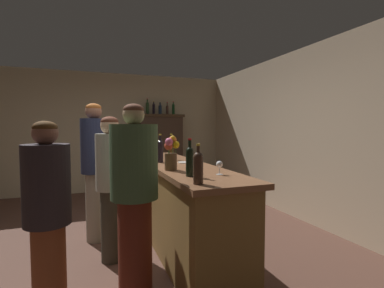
{
  "coord_description": "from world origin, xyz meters",
  "views": [
    {
      "loc": [
        -0.41,
        -3.38,
        1.45
      ],
      "look_at": [
        0.73,
        -0.31,
        1.26
      ],
      "focal_mm": 26.32,
      "sensor_mm": 36.0,
      "label": 1
    }
  ],
  "objects_px": {
    "wine_bottle_chardonnay": "(160,150)",
    "patron_in_navy": "(48,216)",
    "wine_glass_mid": "(219,165)",
    "cheese_plate": "(183,162)",
    "display_bottle_left": "(147,107)",
    "wine_bottle_malbec": "(171,148)",
    "display_bottle_right": "(173,109)",
    "wine_glass_rear": "(192,161)",
    "patron_in_grey": "(111,181)",
    "bar_counter": "(177,204)",
    "flower_arrangement": "(171,153)",
    "patron_near_entrance": "(135,195)",
    "display_bottle_midright": "(167,109)",
    "wine_bottle_syrah": "(198,166)",
    "patron_tall": "(95,165)",
    "display_bottle_center": "(160,109)",
    "wine_glass_front": "(142,148)",
    "display_bottle_midleft": "(154,108)",
    "display_cabinet": "(161,151)",
    "wine_bottle_rose": "(190,160)"
  },
  "relations": [
    {
      "from": "wine_bottle_chardonnay",
      "to": "patron_in_navy",
      "type": "relative_size",
      "value": 0.24
    },
    {
      "from": "wine_glass_mid",
      "to": "cheese_plate",
      "type": "xyz_separation_m",
      "value": [
        -0.04,
        0.92,
        -0.08
      ]
    },
    {
      "from": "wine_bottle_chardonnay",
      "to": "display_bottle_left",
      "type": "xyz_separation_m",
      "value": [
        0.45,
        3.0,
        0.74
      ]
    },
    {
      "from": "wine_bottle_malbec",
      "to": "wine_bottle_chardonnay",
      "type": "bearing_deg",
      "value": -131.04
    },
    {
      "from": "wine_glass_mid",
      "to": "display_bottle_right",
      "type": "height_order",
      "value": "display_bottle_right"
    },
    {
      "from": "wine_glass_rear",
      "to": "patron_in_grey",
      "type": "height_order",
      "value": "patron_in_grey"
    },
    {
      "from": "bar_counter",
      "to": "wine_glass_mid",
      "type": "xyz_separation_m",
      "value": [
        0.12,
        -0.92,
        0.59
      ]
    },
    {
      "from": "flower_arrangement",
      "to": "patron_near_entrance",
      "type": "xyz_separation_m",
      "value": [
        -0.44,
        -0.42,
        -0.3
      ]
    },
    {
      "from": "display_bottle_midright",
      "to": "wine_glass_rear",
      "type": "bearing_deg",
      "value": -101.96
    },
    {
      "from": "cheese_plate",
      "to": "display_bottle_right",
      "type": "bearing_deg",
      "value": 75.58
    },
    {
      "from": "wine_bottle_chardonnay",
      "to": "patron_in_grey",
      "type": "relative_size",
      "value": 0.23
    },
    {
      "from": "patron_near_entrance",
      "to": "wine_bottle_malbec",
      "type": "bearing_deg",
      "value": 25.6
    },
    {
      "from": "wine_glass_rear",
      "to": "patron_in_navy",
      "type": "bearing_deg",
      "value": -165.58
    },
    {
      "from": "wine_bottle_syrah",
      "to": "wine_bottle_malbec",
      "type": "relative_size",
      "value": 0.89
    },
    {
      "from": "wine_glass_rear",
      "to": "patron_near_entrance",
      "type": "xyz_separation_m",
      "value": [
        -0.58,
        -0.2,
        -0.24
      ]
    },
    {
      "from": "wine_bottle_chardonnay",
      "to": "cheese_plate",
      "type": "height_order",
      "value": "wine_bottle_chardonnay"
    },
    {
      "from": "display_bottle_right",
      "to": "patron_tall",
      "type": "xyz_separation_m",
      "value": [
        -1.83,
        -2.64,
        -0.92
      ]
    },
    {
      "from": "display_bottle_center",
      "to": "display_bottle_right",
      "type": "height_order",
      "value": "display_bottle_right"
    },
    {
      "from": "cheese_plate",
      "to": "display_bottle_left",
      "type": "xyz_separation_m",
      "value": [
        0.2,
        3.15,
        0.88
      ]
    },
    {
      "from": "display_bottle_midright",
      "to": "wine_glass_front",
      "type": "bearing_deg",
      "value": -115.24
    },
    {
      "from": "display_bottle_right",
      "to": "patron_tall",
      "type": "distance_m",
      "value": 3.34
    },
    {
      "from": "wine_glass_rear",
      "to": "wine_bottle_chardonnay",
      "type": "bearing_deg",
      "value": 96.25
    },
    {
      "from": "cheese_plate",
      "to": "patron_tall",
      "type": "distance_m",
      "value": 1.14
    },
    {
      "from": "wine_bottle_chardonnay",
      "to": "patron_near_entrance",
      "type": "relative_size",
      "value": 0.21
    },
    {
      "from": "display_bottle_left",
      "to": "display_bottle_center",
      "type": "distance_m",
      "value": 0.3
    },
    {
      "from": "wine_bottle_chardonnay",
      "to": "display_bottle_left",
      "type": "distance_m",
      "value": 3.12
    },
    {
      "from": "wine_bottle_malbec",
      "to": "patron_near_entrance",
      "type": "bearing_deg",
      "value": -118.0
    },
    {
      "from": "cheese_plate",
      "to": "display_bottle_midleft",
      "type": "height_order",
      "value": "display_bottle_midleft"
    },
    {
      "from": "wine_glass_front",
      "to": "display_bottle_left",
      "type": "bearing_deg",
      "value": 76.22
    },
    {
      "from": "display_cabinet",
      "to": "display_bottle_midright",
      "type": "bearing_deg",
      "value": 0.0
    },
    {
      "from": "display_cabinet",
      "to": "patron_near_entrance",
      "type": "height_order",
      "value": "display_cabinet"
    },
    {
      "from": "wine_bottle_rose",
      "to": "display_bottle_left",
      "type": "xyz_separation_m",
      "value": [
        0.44,
        4.06,
        0.74
      ]
    },
    {
      "from": "wine_bottle_syrah",
      "to": "display_bottle_center",
      "type": "bearing_deg",
      "value": 79.77
    },
    {
      "from": "display_bottle_midright",
      "to": "display_bottle_left",
      "type": "bearing_deg",
      "value": -180.0
    },
    {
      "from": "bar_counter",
      "to": "display_bottle_center",
      "type": "bearing_deg",
      "value": 79.68
    },
    {
      "from": "wine_bottle_syrah",
      "to": "display_bottle_left",
      "type": "bearing_deg",
      "value": 83.55
    },
    {
      "from": "flower_arrangement",
      "to": "display_bottle_midleft",
      "type": "bearing_deg",
      "value": 79.99
    },
    {
      "from": "wine_bottle_rose",
      "to": "cheese_plate",
      "type": "xyz_separation_m",
      "value": [
        0.25,
        0.91,
        -0.14
      ]
    },
    {
      "from": "wine_bottle_syrah",
      "to": "bar_counter",
      "type": "bearing_deg",
      "value": 80.0
    },
    {
      "from": "display_bottle_center",
      "to": "wine_glass_front",
      "type": "bearing_deg",
      "value": -111.25
    },
    {
      "from": "wine_bottle_chardonnay",
      "to": "patron_in_navy",
      "type": "xyz_separation_m",
      "value": [
        -1.12,
        -1.18,
        -0.35
      ]
    },
    {
      "from": "wine_bottle_malbec",
      "to": "display_bottle_right",
      "type": "distance_m",
      "value": 2.98
    },
    {
      "from": "wine_bottle_chardonnay",
      "to": "wine_glass_rear",
      "type": "bearing_deg",
      "value": -83.75
    },
    {
      "from": "display_bottle_center",
      "to": "flower_arrangement",
      "type": "bearing_deg",
      "value": -102.28
    },
    {
      "from": "wine_glass_front",
      "to": "patron_tall",
      "type": "bearing_deg",
      "value": -140.61
    },
    {
      "from": "patron_near_entrance",
      "to": "display_bottle_left",
      "type": "bearing_deg",
      "value": 40.68
    },
    {
      "from": "bar_counter",
      "to": "patron_tall",
      "type": "bearing_deg",
      "value": 151.65
    },
    {
      "from": "wine_glass_mid",
      "to": "wine_glass_front",
      "type": "bearing_deg",
      "value": 99.88
    },
    {
      "from": "wine_bottle_malbec",
      "to": "bar_counter",
      "type": "bearing_deg",
      "value": -95.93
    },
    {
      "from": "wine_glass_mid",
      "to": "display_bottle_right",
      "type": "bearing_deg",
      "value": 79.27
    }
  ]
}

